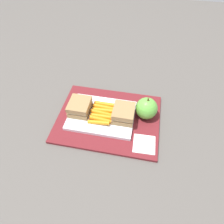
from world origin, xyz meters
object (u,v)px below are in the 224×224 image
Objects in this scene: paper_napkin at (144,144)px; carrot_sticks_bundle at (102,113)px; sandwich_half_left at (80,107)px; sandwich_half_right at (124,113)px; apple at (146,108)px; food_tray at (102,115)px.

carrot_sticks_bundle is at bearing 151.03° from paper_napkin.
sandwich_half_left and sandwich_half_right have the same top height.
apple is at bearing 24.75° from sandwich_half_right.
carrot_sticks_bundle is (-0.08, 0.00, -0.02)m from sandwich_half_right.
food_tray is at bearing 151.14° from paper_napkin.
sandwich_half_left is 0.26m from paper_napkin.
sandwich_half_left is at bearing 180.00° from sandwich_half_right.
apple is at bearing 8.49° from sandwich_half_left.
apple is at bearing 93.44° from paper_napkin.
paper_napkin is at bearing -20.33° from sandwich_half_left.
food_tray is 0.08m from sandwich_half_right.
carrot_sticks_bundle is at bearing 0.04° from sandwich_half_left.
sandwich_half_left is at bearing 159.67° from paper_napkin.
sandwich_half_right reaches higher than carrot_sticks_bundle.
apple is at bearing 12.70° from food_tray.
food_tray is at bearing -175.42° from carrot_sticks_bundle.
food_tray is 2.88× the size of sandwich_half_left.
food_tray is 0.16m from apple.
sandwich_half_left reaches higher than carrot_sticks_bundle.
sandwich_half_right is 0.08m from apple.
paper_napkin is (0.01, -0.12, -0.04)m from apple.
sandwich_half_left is 0.16m from sandwich_half_right.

